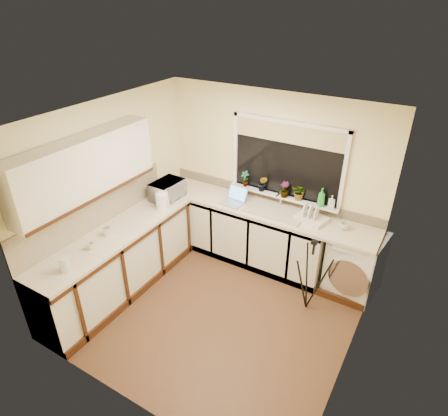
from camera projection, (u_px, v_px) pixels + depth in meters
floor at (217, 310)px, 4.95m from camera, size 3.20×3.20×0.00m
ceiling at (215, 120)px, 3.74m from camera, size 3.20×3.20×0.00m
wall_back at (272, 179)px, 5.47m from camera, size 3.20×0.00×3.20m
wall_front at (121, 311)px, 3.22m from camera, size 3.20×0.00×3.20m
wall_left at (111, 194)px, 5.06m from camera, size 0.00×3.00×3.00m
wall_right at (362, 275)px, 3.63m from camera, size 0.00×3.00×3.00m
base_cabinet_back at (240, 230)px, 5.78m from camera, size 2.55×0.60×0.86m
base_cabinet_left at (120, 263)px, 5.09m from camera, size 0.54×2.40×0.86m
worktop_back at (262, 209)px, 5.41m from camera, size 3.20×0.60×0.04m
worktop_left at (115, 234)px, 4.87m from camera, size 0.60×2.40×0.04m
upper_cabinet at (85, 168)px, 4.37m from camera, size 0.28×1.90×0.70m
splashback_left at (96, 211)px, 4.88m from camera, size 0.02×2.40×0.45m
splashback_back at (271, 195)px, 5.59m from camera, size 3.20×0.02×0.14m
window_glass at (287, 160)px, 5.21m from camera, size 1.50×0.02×1.00m
window_blind at (288, 134)px, 5.01m from camera, size 1.50×0.02×0.25m
windowsill at (282, 196)px, 5.42m from camera, size 1.60×0.14×0.03m
sink at (275, 211)px, 5.31m from camera, size 0.82×0.46×0.03m
faucet at (281, 199)px, 5.39m from camera, size 0.03×0.03×0.24m
washing_machine at (355, 263)px, 5.06m from camera, size 0.69×0.67×0.88m
laptop at (234, 199)px, 5.52m from camera, size 0.33×0.34×0.21m
kettle at (162, 201)px, 5.34m from camera, size 0.17×0.17×0.23m
dish_rack at (311, 219)px, 5.09m from camera, size 0.44×0.37×0.06m
tripod at (310, 276)px, 4.74m from camera, size 0.52×0.52×1.02m
glass_jug at (65, 264)px, 4.16m from camera, size 0.12×0.12×0.17m
steel_jar at (107, 232)px, 4.77m from camera, size 0.08×0.08×0.11m
microwave at (167, 190)px, 5.59m from camera, size 0.35×0.49×0.27m
plant_a at (245, 179)px, 5.60m from camera, size 0.14×0.10×0.24m
plant_b at (263, 184)px, 5.47m from camera, size 0.13×0.11×0.23m
plant_c at (285, 189)px, 5.32m from camera, size 0.15×0.15×0.23m
plant_d at (300, 192)px, 5.25m from camera, size 0.21×0.19×0.23m
soap_bottle_green at (321, 197)px, 5.08m from camera, size 0.10×0.10×0.26m
soap_bottle_clear at (332, 202)px, 5.04m from camera, size 0.10×0.10×0.18m
cup_back at (344, 226)px, 4.91m from camera, size 0.16×0.16×0.09m
cup_left at (90, 246)px, 4.53m from camera, size 0.10×0.10×0.08m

